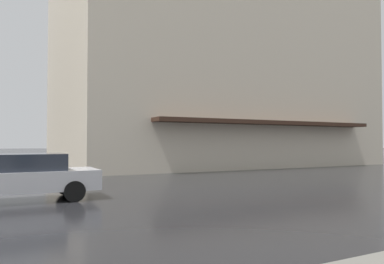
{
  "coord_description": "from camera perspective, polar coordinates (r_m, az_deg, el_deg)",
  "views": [
    {
      "loc": [
        -6.56,
        -3.67,
        1.75
      ],
      "look_at": [
        5.88,
        -10.09,
        2.14
      ],
      "focal_mm": 34.46,
      "sensor_mm": 36.0,
      "label": 1
    }
  ],
  "objects": [
    {
      "name": "haussmann_block_corner",
      "position": [
        34.05,
        1.0,
        16.17
      ],
      "size": [
        20.19,
        23.11,
        24.82
      ],
      "color": "beige",
      "rests_on": "ground_plane"
    },
    {
      "name": "car_silver",
      "position": [
        12.11,
        -24.45,
        -6.18
      ],
      "size": [
        1.85,
        4.1,
        1.41
      ],
      "color": "#B7B7BC",
      "rests_on": "ground_plane"
    }
  ]
}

